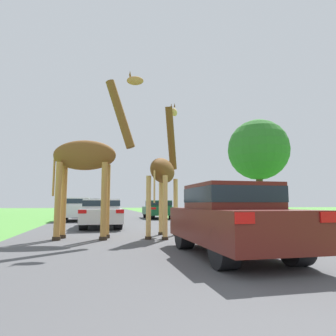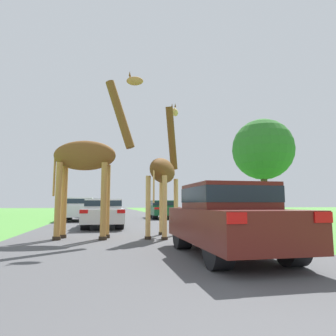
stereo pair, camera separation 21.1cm
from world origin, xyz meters
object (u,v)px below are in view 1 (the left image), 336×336
at_px(car_queue_right, 76,208).
at_px(car_verge_right, 158,209).
at_px(car_far_ahead, 91,207).
at_px(tree_right_cluster, 258,150).
at_px(giraffe_near_road, 164,170).
at_px(giraffe_companion, 89,159).
at_px(car_lead_maroon, 231,217).
at_px(car_queue_left, 101,212).

distance_m(car_queue_right, car_verge_right, 6.10).
relative_size(car_far_ahead, tree_right_cluster, 0.46).
height_order(giraffe_near_road, giraffe_companion, giraffe_companion).
bearing_deg(car_lead_maroon, tree_right_cluster, 58.68).
bearing_deg(car_lead_maroon, car_queue_right, 106.65).
relative_size(giraffe_near_road, car_queue_right, 1.21).
bearing_deg(tree_right_cluster, giraffe_near_road, -128.62).
bearing_deg(giraffe_companion, car_queue_left, -175.34).
distance_m(car_far_ahead, car_verge_right, 6.38).
height_order(giraffe_companion, car_verge_right, giraffe_companion).
relative_size(giraffe_near_road, car_lead_maroon, 1.25).
bearing_deg(car_verge_right, car_far_ahead, 142.07).
height_order(giraffe_companion, tree_right_cluster, tree_right_cluster).
bearing_deg(car_lead_maroon, giraffe_companion, 129.78).
bearing_deg(car_queue_left, tree_right_cluster, 37.77).
bearing_deg(car_queue_right, car_lead_maroon, -73.35).
relative_size(giraffe_companion, car_far_ahead, 1.30).
height_order(giraffe_companion, car_far_ahead, giraffe_companion).
xyz_separation_m(giraffe_companion, tree_right_cluster, (15.30, 16.23, 3.75)).
bearing_deg(car_queue_right, giraffe_near_road, -70.48).
bearing_deg(giraffe_companion, car_queue_right, -163.75).
bearing_deg(car_lead_maroon, car_queue_left, 107.62).
relative_size(car_lead_maroon, car_verge_right, 0.91).
bearing_deg(car_far_ahead, giraffe_companion, -88.69).
distance_m(car_queue_left, car_far_ahead, 11.64).
relative_size(giraffe_companion, car_lead_maroon, 1.35).
xyz_separation_m(car_queue_right, car_verge_right, (5.82, 1.81, -0.07)).
bearing_deg(giraffe_near_road, car_queue_right, 136.88).
height_order(car_queue_left, car_far_ahead, car_far_ahead).
bearing_deg(car_verge_right, car_queue_right, -162.71).
xyz_separation_m(car_far_ahead, tree_right_cluster, (15.67, -0.10, 5.50)).
xyz_separation_m(car_queue_left, tree_right_cluster, (14.86, 11.51, 5.57)).
distance_m(giraffe_companion, car_far_ahead, 16.43).
distance_m(giraffe_companion, car_queue_left, 5.08).
xyz_separation_m(car_lead_maroon, car_far_ahead, (-3.51, 20.09, -0.02)).
distance_m(car_queue_right, car_far_ahead, 5.79).
distance_m(car_queue_left, car_verge_right, 8.77).
bearing_deg(car_verge_right, giraffe_companion, -110.59).
xyz_separation_m(giraffe_companion, car_far_ahead, (-0.37, 16.33, -1.75)).
bearing_deg(giraffe_companion, tree_right_cluster, 146.68).
distance_m(car_lead_maroon, car_queue_left, 8.90).
distance_m(giraffe_near_road, tree_right_cluster, 20.87).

